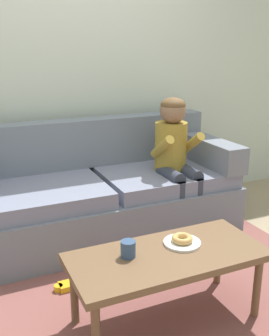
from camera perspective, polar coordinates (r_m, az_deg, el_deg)
name	(u,v)px	position (r m, az deg, el deg)	size (l,w,h in m)	color
ground	(125,289)	(2.66, -1.37, -16.97)	(10.00, 10.00, 0.00)	#9E896B
wall_back	(59,57)	(3.53, -10.78, 15.43)	(8.00, 0.10, 2.80)	beige
area_rug	(142,311)	(2.47, 1.04, -19.83)	(2.74, 1.87, 0.01)	brown
couch	(100,194)	(3.25, -5.00, -3.76)	(2.17, 0.90, 0.90)	slate
coffee_table	(168,261)	(2.21, 4.77, -13.14)	(1.07, 0.48, 0.42)	brown
person_child	(175,152)	(3.20, 5.88, 2.25)	(0.34, 0.58, 1.10)	olive
plate	(182,243)	(2.28, 6.83, -10.58)	(0.21, 0.21, 0.01)	white
donut	(182,239)	(2.27, 6.85, -10.03)	(0.12, 0.12, 0.04)	tan
mug	(128,249)	(2.13, -0.92, -11.53)	(0.08, 0.08, 0.09)	#334C72
toy_controller	(72,286)	(2.67, -9.00, -16.31)	(0.23, 0.09, 0.05)	gold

